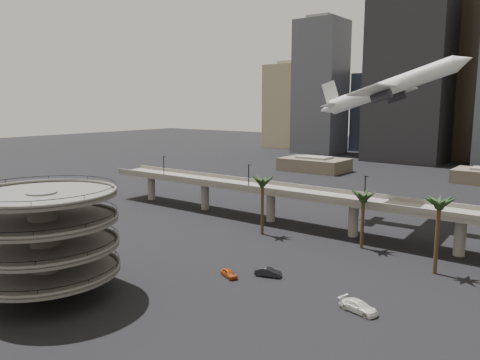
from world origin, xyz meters
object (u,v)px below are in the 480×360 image
Objects in this scene: parking_ramp at (44,233)px; car_c at (358,306)px; car_a at (229,273)px; airborne_jet at (389,88)px; overpass at (310,198)px; car_b at (268,272)px.

parking_ramp reaches higher than car_c.
car_a is at bearing 103.46° from car_c.
airborne_jet is 9.31× the size of car_a.
overpass is 37.03m from car_a.
car_b is at bearing -73.05° from overpass.
car_a is (17.59, 22.87, -9.16)m from parking_ramp.
overpass reaches higher than car_a.
overpass is at bearing 77.57° from parking_ramp.
car_b is at bearing -94.56° from airborne_jet.
parking_ramp is 0.17× the size of overpass.
airborne_jet reaches higher than car_a.
overpass is 32.93× the size of car_a.
car_a is (4.59, -36.13, -6.67)m from overpass.
car_b is (5.09, 4.35, 0.08)m from car_a.
parking_ramp is 0.60× the size of airborne_jet.
airborne_jet is at bearing -19.84° from car_b.
airborne_jet is at bearing 56.10° from overpass.
parking_ramp reaches higher than overpass.
car_c is (16.36, -52.25, -32.07)m from airborne_jet.
car_c is at bearing 30.07° from parking_ramp.
airborne_jet reaches higher than parking_ramp.
car_c is (23.05, 0.67, 0.16)m from car_a.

